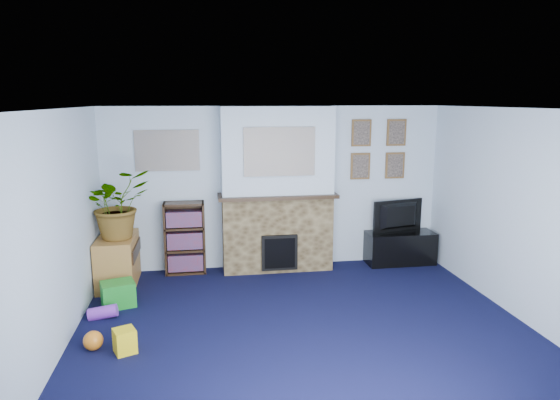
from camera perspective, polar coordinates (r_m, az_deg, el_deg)
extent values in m
cube|color=black|center=(5.68, 2.88, -14.62)|extent=(5.00, 4.50, 0.01)
cube|color=white|center=(5.10, 3.15, 10.38)|extent=(5.00, 4.50, 0.01)
cube|color=silver|center=(7.43, -0.55, 1.42)|extent=(5.00, 0.04, 2.40)
cube|color=silver|center=(3.21, 11.47, -12.56)|extent=(5.00, 0.04, 2.40)
cube|color=silver|center=(5.35, -24.25, -3.57)|extent=(0.04, 4.50, 2.40)
cube|color=silver|center=(6.26, 26.01, -1.65)|extent=(0.04, 4.50, 2.40)
cube|color=brown|center=(7.38, -0.31, -3.83)|extent=(1.60, 0.40, 1.10)
cube|color=brown|center=(7.16, -0.32, 5.48)|extent=(1.60, 0.40, 1.30)
cube|color=brown|center=(7.22, -0.28, 0.52)|extent=(1.72, 0.50, 0.05)
cube|color=brown|center=(7.24, -0.06, -6.02)|extent=(0.52, 0.08, 0.52)
cube|color=brown|center=(7.21, -0.01, -6.11)|extent=(0.44, 0.02, 0.44)
cube|color=gray|center=(6.94, -0.06, 5.54)|extent=(1.00, 0.03, 0.68)
cube|color=gray|center=(7.28, -12.76, 5.53)|extent=(0.90, 0.03, 0.58)
cube|color=brown|center=(7.61, 9.28, 7.58)|extent=(0.30, 0.03, 0.40)
cube|color=brown|center=(7.80, 13.16, 7.52)|extent=(0.30, 0.03, 0.40)
cube|color=brown|center=(7.66, 9.16, 3.84)|extent=(0.30, 0.03, 0.40)
cube|color=brown|center=(7.85, 12.99, 3.87)|extent=(0.30, 0.03, 0.40)
cube|color=black|center=(7.95, 13.54, -5.46)|extent=(1.04, 0.44, 0.49)
imported|color=black|center=(7.84, 13.66, -1.84)|extent=(0.85, 0.30, 0.49)
cube|color=black|center=(7.49, -10.78, -4.01)|extent=(0.58, 0.02, 1.05)
cube|color=black|center=(7.38, -12.95, -4.33)|extent=(0.03, 0.28, 1.05)
cube|color=black|center=(7.36, -8.66, -4.21)|extent=(0.03, 0.28, 1.05)
cube|color=black|center=(7.52, -10.66, -8.02)|extent=(0.56, 0.28, 0.03)
cube|color=black|center=(7.41, -10.76, -5.57)|extent=(0.56, 0.28, 0.03)
cube|color=black|center=(7.32, -10.85, -3.10)|extent=(0.56, 0.28, 0.03)
cube|color=black|center=(7.24, -10.96, -0.38)|extent=(0.56, 0.28, 0.03)
cube|color=black|center=(7.46, -10.71, -6.92)|extent=(0.50, 0.22, 0.24)
cube|color=black|center=(7.36, -10.80, -4.48)|extent=(0.50, 0.22, 0.24)
cube|color=black|center=(7.28, -10.89, -2.06)|extent=(0.50, 0.22, 0.22)
cube|color=#A37134|center=(7.17, -18.05, -6.53)|extent=(0.48, 0.87, 0.68)
imported|color=#26661E|center=(6.92, -18.10, -0.43)|extent=(1.09, 1.06, 0.92)
cube|color=gold|center=(7.18, -0.45, 1.22)|extent=(0.10, 0.06, 0.14)
cylinder|color=#B2BFC6|center=(7.24, 2.23, 1.38)|extent=(0.05, 0.05, 0.14)
sphere|color=gray|center=(7.12, -4.84, 1.06)|extent=(0.14, 0.14, 0.14)
cylinder|color=yellow|center=(7.31, 4.81, 1.29)|extent=(0.06, 0.06, 0.12)
cube|color=#198C26|center=(6.52, -18.00, -10.29)|extent=(0.46, 0.41, 0.31)
sphere|color=orange|center=(5.57, -20.56, -14.90)|extent=(0.20, 0.20, 0.20)
cube|color=yellow|center=(5.41, -17.31, -15.23)|extent=(0.26, 0.26, 0.24)
cylinder|color=purple|center=(6.26, -19.58, -12.03)|extent=(0.34, 0.15, 0.19)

